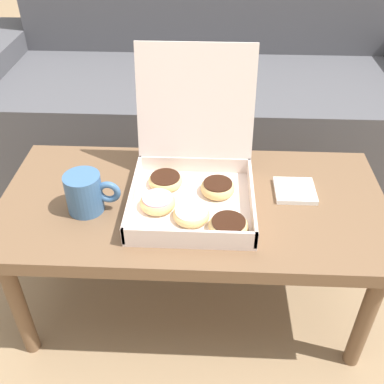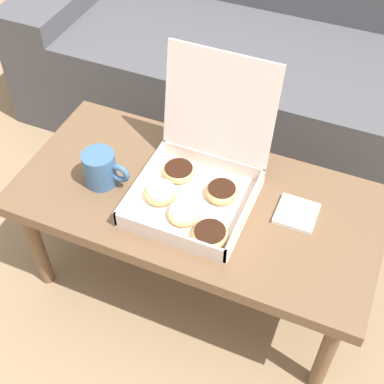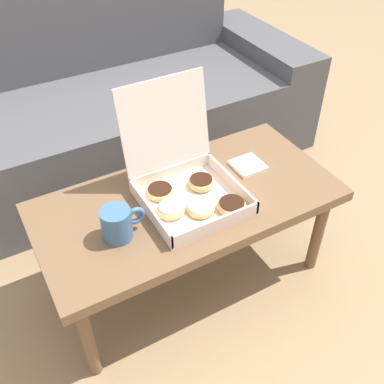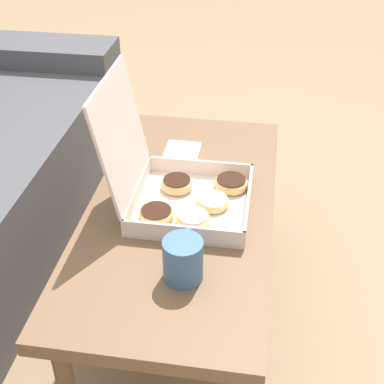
{
  "view_description": "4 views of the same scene",
  "coord_description": "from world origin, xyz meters",
  "px_view_note": "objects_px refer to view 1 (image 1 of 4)",
  "views": [
    {
      "loc": [
        0.04,
        -1.07,
        1.18
      ],
      "look_at": [
        -0.0,
        -0.14,
        0.47
      ],
      "focal_mm": 42.0,
      "sensor_mm": 36.0,
      "label": 1
    },
    {
      "loc": [
        0.39,
        -1.06,
        1.56
      ],
      "look_at": [
        -0.0,
        -0.14,
        0.47
      ],
      "focal_mm": 50.0,
      "sensor_mm": 36.0,
      "label": 2
    },
    {
      "loc": [
        -0.56,
        -1.13,
        1.45
      ],
      "look_at": [
        -0.0,
        -0.14,
        0.47
      ],
      "focal_mm": 42.0,
      "sensor_mm": 36.0,
      "label": 3
    },
    {
      "loc": [
        -1.19,
        -0.32,
        1.32
      ],
      "look_at": [
        -0.0,
        -0.14,
        0.47
      ],
      "focal_mm": 50.0,
      "sensor_mm": 36.0,
      "label": 4
    }
  ],
  "objects_px": {
    "coffee_table": "(193,212)",
    "coffee_mug": "(86,193)",
    "couch": "(202,97)",
    "pastry_box": "(193,181)"
  },
  "relations": [
    {
      "from": "coffee_table",
      "to": "coffee_mug",
      "type": "distance_m",
      "value": 0.3
    },
    {
      "from": "pastry_box",
      "to": "coffee_mug",
      "type": "relative_size",
      "value": 2.66
    },
    {
      "from": "pastry_box",
      "to": "couch",
      "type": "bearing_deg",
      "value": 90.01
    },
    {
      "from": "coffee_table",
      "to": "pastry_box",
      "type": "relative_size",
      "value": 2.76
    },
    {
      "from": "coffee_mug",
      "to": "coffee_table",
      "type": "bearing_deg",
      "value": 10.97
    },
    {
      "from": "coffee_table",
      "to": "coffee_mug",
      "type": "xyz_separation_m",
      "value": [
        -0.28,
        -0.05,
        0.1
      ]
    },
    {
      "from": "coffee_table",
      "to": "coffee_mug",
      "type": "bearing_deg",
      "value": -169.03
    },
    {
      "from": "pastry_box",
      "to": "coffee_mug",
      "type": "height_order",
      "value": "pastry_box"
    },
    {
      "from": "coffee_table",
      "to": "coffee_mug",
      "type": "relative_size",
      "value": 7.36
    },
    {
      "from": "coffee_mug",
      "to": "couch",
      "type": "bearing_deg",
      "value": 74.02
    }
  ]
}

